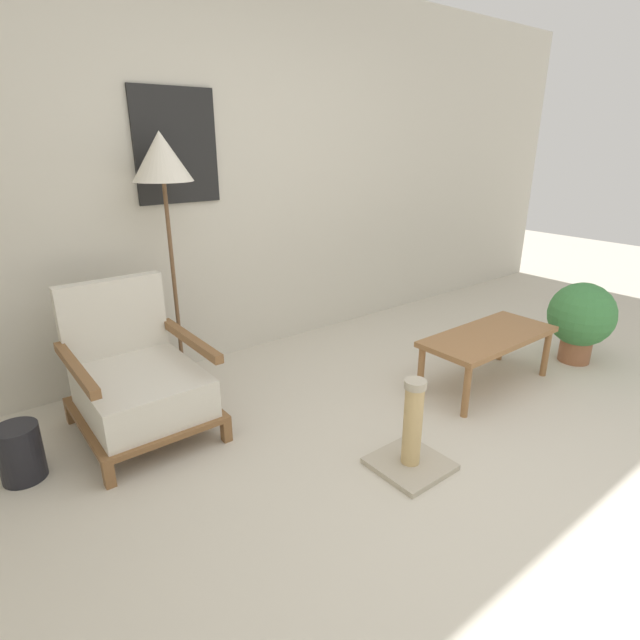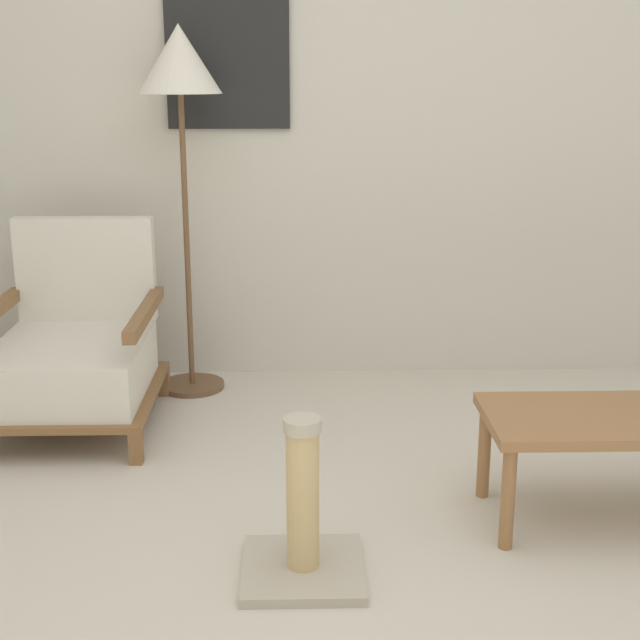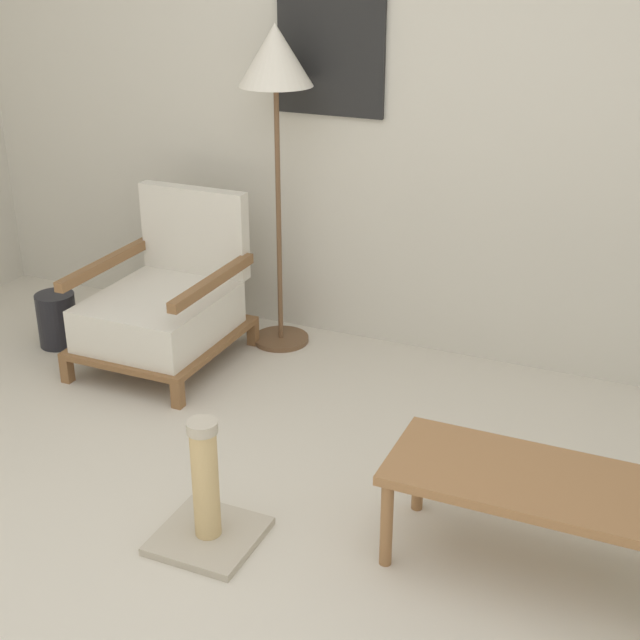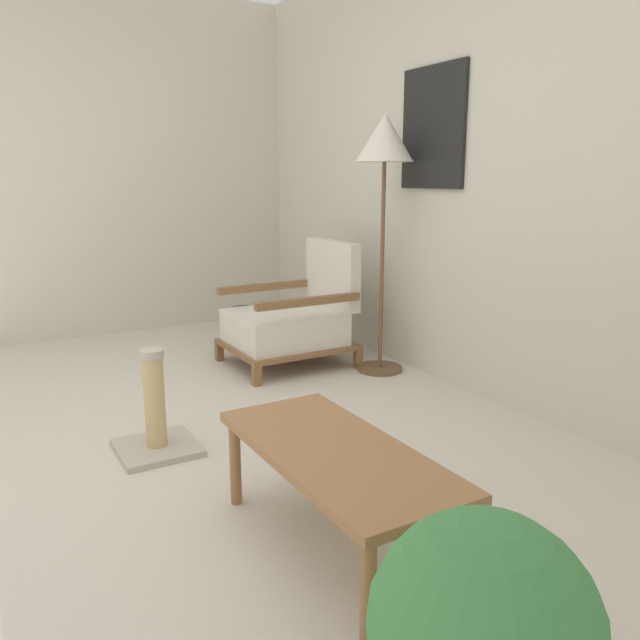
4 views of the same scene
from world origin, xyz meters
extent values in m
cube|color=beige|center=(0.00, 2.33, 1.35)|extent=(8.00, 0.06, 2.70)
cube|color=black|center=(-0.44, 2.29, 1.55)|extent=(0.56, 0.02, 0.72)
cube|color=brown|center=(-0.75, 1.23, 0.06)|extent=(0.05, 0.05, 0.13)
cube|color=brown|center=(-1.39, 1.97, 0.06)|extent=(0.05, 0.05, 0.13)
cube|color=brown|center=(-0.75, 1.97, 0.06)|extent=(0.05, 0.05, 0.13)
cube|color=brown|center=(-1.07, 1.60, 0.14)|extent=(0.68, 0.80, 0.03)
cube|color=silver|center=(-1.07, 1.58, 0.27)|extent=(0.60, 0.70, 0.22)
cube|color=silver|center=(-1.07, 1.96, 0.60)|extent=(0.60, 0.08, 0.46)
cube|color=brown|center=(-0.76, 1.60, 0.49)|extent=(0.05, 0.74, 0.05)
cylinder|color=brown|center=(-0.63, 2.07, 0.01)|extent=(0.30, 0.30, 0.03)
cylinder|color=brown|center=(-0.63, 2.07, 0.69)|extent=(0.03, 0.03, 1.33)
cone|color=silver|center=(-0.63, 2.07, 1.50)|extent=(0.36, 0.36, 0.29)
cube|color=olive|center=(0.97, 0.74, 0.36)|extent=(0.99, 0.44, 0.04)
cylinder|color=olive|center=(0.51, 0.56, 0.17)|extent=(0.04, 0.04, 0.34)
cylinder|color=olive|center=(0.51, 0.92, 0.17)|extent=(0.04, 0.04, 0.34)
cube|color=#B2A893|center=(-0.12, 0.43, 0.01)|extent=(0.36, 0.36, 0.03)
cylinder|color=tan|center=(-0.12, 0.43, 0.24)|extent=(0.10, 0.10, 0.42)
cylinder|color=#B2A893|center=(-0.12, 0.43, 0.47)|extent=(0.11, 0.11, 0.04)
camera|label=1|loc=(-1.83, -0.99, 1.59)|focal=28.00mm
camera|label=2|loc=(-0.14, -1.92, 1.43)|focal=50.00mm
camera|label=3|loc=(1.32, -1.83, 2.05)|focal=50.00mm
camera|label=4|loc=(2.62, -0.27, 1.25)|focal=35.00mm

